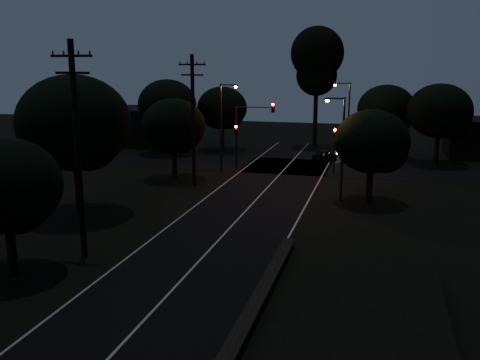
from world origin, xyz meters
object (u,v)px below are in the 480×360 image
Objects in this scene: signal_right at (335,142)px; streetlight_a at (223,121)px; utility_pole_mid at (77,148)px; car at (325,155)px; tall_pine at (317,60)px; signal_left at (236,138)px; streetlight_b at (346,118)px; signal_mast at (254,123)px; utility_pole_far at (193,118)px; streetlight_c at (340,142)px.

streetlight_a is (-9.91, -1.99, 1.80)m from signal_right.
car is at bearing 73.28° from utility_pole_mid.
utility_pole_mid is 27.30m from signal_right.
signal_right is (3.60, -15.01, -7.21)m from tall_pine.
streetlight_a is at bearing -109.59° from signal_left.
tall_pine reaches higher than streetlight_b.
streetlight_a is at bearing -150.52° from streetlight_b.
streetlight_a is 2.20× the size of car.
car is (8.51, 7.62, -4.02)m from streetlight_a.
signal_mast is 9.15m from streetlight_b.
signal_right is (9.20, 0.00, 0.00)m from signal_left.
utility_pole_mid is 3.03× the size of car.
utility_pole_far is (0.00, 17.00, -0.25)m from utility_pole_mid.
streetlight_b reaches higher than signal_left.
utility_pole_far is at bearing -143.00° from signal_right.
streetlight_a is at bearing 61.42° from car.
streetlight_a is 1.00× the size of streetlight_b.
streetlight_a is (0.69, 23.00, -1.10)m from utility_pole_mid.
streetlight_a reaches higher than signal_right.
utility_pole_mid is 17.00m from utility_pole_far.
utility_pole_mid is 2.68× the size of signal_left.
streetlight_b is at bearing 29.48° from streetlight_a.
streetlight_a is 13.72m from streetlight_c.
tall_pine is 1.74× the size of streetlight_a.
streetlight_b reaches higher than streetlight_c.
utility_pole_mid is at bearing -128.26° from streetlight_c.
utility_pole_far is 24.47m from tall_pine.
utility_pole_far reaches higher than streetlight_c.
streetlight_a is 12.19m from streetlight_b.
tall_pine reaches higher than signal_right.
tall_pine is at bearing 100.93° from streetlight_c.
signal_mast reaches higher than signal_right.
signal_mast is (-3.91, -15.01, -5.70)m from tall_pine.
signal_left and signal_right have the same top height.
tall_pine is (7.00, 40.00, 4.30)m from utility_pole_mid.
signal_right is 0.66× the size of signal_mast.
tall_pine is 3.83× the size of car.
streetlight_c is 2.06× the size of car.
signal_left is 1.13× the size of car.
car is at bearing 35.86° from signal_left.
streetlight_b is (8.22, 4.01, 0.30)m from signal_mast.
streetlight_a reaches higher than streetlight_c.
utility_pole_far is 1.31× the size of streetlight_a.
tall_pine is 12.99m from streetlight_b.
signal_mast reaches higher than signal_left.
car is (-2.11, 1.62, -4.02)m from streetlight_b.
signal_left is 0.55× the size of streetlight_c.
car is at bearing 41.87° from streetlight_a.
signal_mast is (1.69, 0.00, 1.50)m from signal_left.
utility_pole_far is 1.68× the size of signal_mast.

